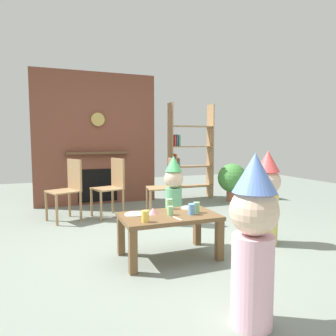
% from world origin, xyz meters
% --- Properties ---
extents(ground_plane, '(12.00, 12.00, 0.00)m').
position_xyz_m(ground_plane, '(0.00, 0.00, 0.00)').
color(ground_plane, gray).
extents(brick_fireplace_feature, '(2.20, 0.28, 2.40)m').
position_xyz_m(brick_fireplace_feature, '(-0.43, 2.60, 1.19)').
color(brick_fireplace_feature, brown).
rests_on(brick_fireplace_feature, ground_plane).
extents(bookshelf, '(0.90, 0.28, 1.90)m').
position_xyz_m(bookshelf, '(1.33, 2.40, 0.87)').
color(bookshelf, '#9E7A51').
rests_on(bookshelf, ground_plane).
extents(coffee_table, '(0.96, 0.59, 0.44)m').
position_xyz_m(coffee_table, '(-0.13, -0.36, 0.36)').
color(coffee_table, brown).
rests_on(coffee_table, ground_plane).
extents(paper_cup_near_left, '(0.07, 0.07, 0.11)m').
position_xyz_m(paper_cup_near_left, '(-0.04, -0.13, 0.50)').
color(paper_cup_near_left, '#8CD18C').
rests_on(paper_cup_near_left, coffee_table).
extents(paper_cup_near_right, '(0.07, 0.07, 0.11)m').
position_xyz_m(paper_cup_near_right, '(0.16, -0.39, 0.50)').
color(paper_cup_near_right, '#8CD18C').
rests_on(paper_cup_near_right, coffee_table).
extents(paper_cup_center, '(0.07, 0.07, 0.11)m').
position_xyz_m(paper_cup_center, '(-0.43, -0.55, 0.49)').
color(paper_cup_center, '#F2CC4C').
rests_on(paper_cup_center, coffee_table).
extents(paper_cup_far_left, '(0.07, 0.07, 0.11)m').
position_xyz_m(paper_cup_far_left, '(0.08, -0.44, 0.50)').
color(paper_cup_far_left, '#669EE0').
rests_on(paper_cup_far_left, coffee_table).
extents(paper_cup_far_right, '(0.06, 0.06, 0.09)m').
position_xyz_m(paper_cup_far_right, '(-0.12, -0.38, 0.49)').
color(paper_cup_far_right, '#8CD18C').
rests_on(paper_cup_far_right, coffee_table).
extents(paper_plate_front, '(0.21, 0.21, 0.01)m').
position_xyz_m(paper_plate_front, '(-0.45, -0.25, 0.45)').
color(paper_plate_front, white).
rests_on(paper_plate_front, coffee_table).
extents(paper_plate_rear, '(0.18, 0.18, 0.01)m').
position_xyz_m(paper_plate_rear, '(0.18, -0.19, 0.45)').
color(paper_plate_rear, white).
rests_on(paper_plate_rear, coffee_table).
extents(birthday_cake_slice, '(0.10, 0.10, 0.06)m').
position_xyz_m(birthday_cake_slice, '(-0.27, -0.29, 0.47)').
color(birthday_cake_slice, pink).
rests_on(birthday_cake_slice, coffee_table).
extents(table_fork, '(0.04, 0.15, 0.01)m').
position_xyz_m(table_fork, '(-0.11, -0.55, 0.44)').
color(table_fork, silver).
rests_on(table_fork, coffee_table).
extents(child_with_cone_hat, '(0.31, 0.31, 1.11)m').
position_xyz_m(child_with_cone_hat, '(-0.05, -1.62, 0.59)').
color(child_with_cone_hat, '#EAB2C6').
rests_on(child_with_cone_hat, ground_plane).
extents(child_in_pink, '(0.29, 0.29, 1.07)m').
position_xyz_m(child_in_pink, '(1.06, -0.37, 0.56)').
color(child_in_pink, '#E0CC66').
rests_on(child_in_pink, ground_plane).
extents(child_by_the_chairs, '(0.27, 0.27, 0.96)m').
position_xyz_m(child_by_the_chairs, '(0.37, 0.75, 0.51)').
color(child_by_the_chairs, '#66B27F').
rests_on(child_by_the_chairs, ground_plane).
extents(dining_chair_left, '(0.52, 0.52, 0.90)m').
position_xyz_m(dining_chair_left, '(-0.99, 1.52, 0.51)').
color(dining_chair_left, '#9E7A51').
rests_on(dining_chair_left, ground_plane).
extents(dining_chair_middle, '(0.49, 0.49, 0.90)m').
position_xyz_m(dining_chair_middle, '(-0.34, 1.52, 0.51)').
color(dining_chair_middle, '#9E7A51').
rests_on(dining_chair_middle, ground_plane).
extents(dining_chair_right, '(0.45, 0.45, 0.90)m').
position_xyz_m(dining_chair_right, '(0.44, 1.26, 0.51)').
color(dining_chair_right, '#9E7A51').
rests_on(dining_chair_right, ground_plane).
extents(potted_plant_tall, '(0.55, 0.55, 0.73)m').
position_xyz_m(potted_plant_tall, '(2.04, 1.88, 0.44)').
color(potted_plant_tall, '#9E5B42').
rests_on(potted_plant_tall, ground_plane).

